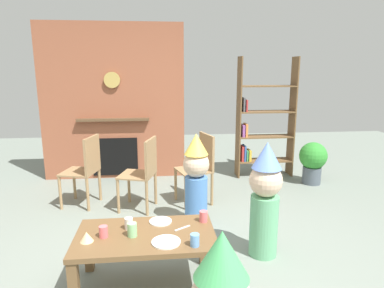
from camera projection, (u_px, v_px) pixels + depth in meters
The scene contains 19 objects.
ground_plane at pixel (180, 260), 3.11m from camera, with size 12.00×12.00×0.00m, color gray.
brick_fireplace_feature at pixel (113, 103), 5.29m from camera, with size 2.20×0.28×2.40m.
bookshelf at pixel (261, 124), 5.41m from camera, with size 0.90×0.28×1.90m.
coffee_table at pixel (146, 242), 2.66m from camera, with size 1.09×0.63×0.45m.
paper_cup_near_left at pixel (129, 224), 2.72m from camera, with size 0.07×0.07×0.09m, color silver.
paper_cup_near_right at pixel (132, 230), 2.60m from camera, with size 0.07×0.07×0.11m, color #8CD18C.
paper_cup_center at pixel (195, 240), 2.46m from camera, with size 0.07×0.07×0.09m, color #669EE0.
paper_cup_far_left at pixel (203, 216), 2.85m from camera, with size 0.07×0.07×0.09m, color #E5666B.
paper_cup_far_right at pixel (103, 232), 2.59m from camera, with size 0.07×0.07×0.09m, color #E5666B.
paper_plate_front at pixel (166, 242), 2.51m from camera, with size 0.22×0.22×0.01m, color white.
paper_plate_rear at pixel (161, 221), 2.85m from camera, with size 0.19×0.19×0.01m, color white.
birthday_cake_slice at pixel (87, 237), 2.52m from camera, with size 0.10×0.10×0.08m, color #EAC68C.
table_fork at pixel (183, 228), 2.74m from camera, with size 0.15×0.02×0.01m, color silver.
child_in_pink at pixel (265, 197), 3.09m from camera, with size 0.30×0.30×1.09m.
child_by_the_chairs at pixel (196, 177), 3.71m from camera, with size 0.29×0.29×1.04m.
dining_chair_left at pixel (86, 167), 4.25m from camera, with size 0.49×0.49×0.90m.
dining_chair_middle at pixel (144, 170), 4.13m from camera, with size 0.50×0.50×0.90m.
dining_chair_right at pixel (200, 164), 4.38m from camera, with size 0.50×0.50×0.90m.
potted_plant_tall at pixel (313, 160), 5.11m from camera, with size 0.41×0.41×0.64m.
Camera 1 is at (-0.19, -2.80, 1.72)m, focal length 31.71 mm.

